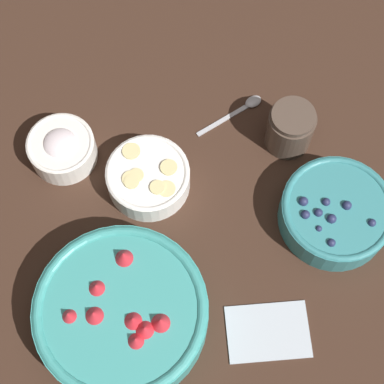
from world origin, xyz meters
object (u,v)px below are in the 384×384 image
bowl_strawberries (122,313)px  bowl_cream (62,148)px  bowl_bananas (148,177)px  jar_chocolate (290,129)px  bowl_blueberries (336,212)px

bowl_strawberries → bowl_cream: bearing=-62.0°
bowl_bananas → bowl_cream: bowl_cream is taller
jar_chocolate → bowl_cream: bearing=10.6°
bowl_strawberries → bowl_bananas: 0.24m
bowl_strawberries → jar_chocolate: bearing=-125.0°
bowl_cream → bowl_bananas: bearing=166.0°
bowl_strawberries → bowl_bananas: size_ratio=1.89×
bowl_blueberries → bowl_cream: 0.48m
bowl_strawberries → bowl_bananas: bearing=-92.3°
bowl_strawberries → bowl_blueberries: 0.38m
bowl_strawberries → jar_chocolate: size_ratio=3.01×
bowl_cream → bowl_strawberries: bearing=118.0°
bowl_bananas → jar_chocolate: jar_chocolate is taller
bowl_strawberries → bowl_blueberries: bearing=-148.0°
bowl_strawberries → bowl_cream: 0.31m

